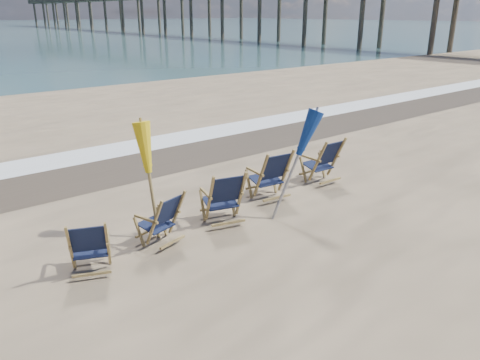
{
  "coord_description": "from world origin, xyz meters",
  "views": [
    {
      "loc": [
        -4.75,
        -3.79,
        3.65
      ],
      "look_at": [
        0.0,
        2.2,
        0.9
      ],
      "focal_mm": 35.0,
      "sensor_mm": 36.0,
      "label": 1
    }
  ],
  "objects_px": {
    "fishing_pier": "(156,6)",
    "beach_chair_1": "(177,214)",
    "beach_chair_0": "(108,246)",
    "beach_chair_4": "(336,159)",
    "beach_chair_3": "(286,173)",
    "umbrella_yellow": "(149,154)",
    "beach_chair_2": "(241,196)",
    "umbrella_blue": "(294,134)"
  },
  "relations": [
    {
      "from": "beach_chair_0",
      "to": "beach_chair_3",
      "type": "relative_size",
      "value": 0.83
    },
    {
      "from": "beach_chair_2",
      "to": "fishing_pier",
      "type": "xyz_separation_m",
      "value": [
        37.88,
        71.68,
        4.12
      ]
    },
    {
      "from": "beach_chair_4",
      "to": "umbrella_yellow",
      "type": "xyz_separation_m",
      "value": [
        -4.57,
        0.15,
        0.92
      ]
    },
    {
      "from": "beach_chair_0",
      "to": "umbrella_yellow",
      "type": "distance_m",
      "value": 1.7
    },
    {
      "from": "beach_chair_0",
      "to": "beach_chair_1",
      "type": "bearing_deg",
      "value": -143.52
    },
    {
      "from": "beach_chair_1",
      "to": "beach_chair_4",
      "type": "height_order",
      "value": "beach_chair_4"
    },
    {
      "from": "beach_chair_2",
      "to": "umbrella_yellow",
      "type": "distance_m",
      "value": 1.84
    },
    {
      "from": "beach_chair_1",
      "to": "beach_chair_3",
      "type": "relative_size",
      "value": 0.85
    },
    {
      "from": "beach_chair_3",
      "to": "fishing_pier",
      "type": "distance_m",
      "value": 80.14
    },
    {
      "from": "beach_chair_0",
      "to": "beach_chair_4",
      "type": "xyz_separation_m",
      "value": [
        5.71,
        0.61,
        0.08
      ]
    },
    {
      "from": "beach_chair_1",
      "to": "umbrella_yellow",
      "type": "xyz_separation_m",
      "value": [
        -0.23,
        0.44,
        0.99
      ]
    },
    {
      "from": "umbrella_blue",
      "to": "fishing_pier",
      "type": "relative_size",
      "value": 0.02
    },
    {
      "from": "beach_chair_2",
      "to": "umbrella_yellow",
      "type": "height_order",
      "value": "umbrella_yellow"
    },
    {
      "from": "beach_chair_4",
      "to": "fishing_pier",
      "type": "relative_size",
      "value": 0.01
    },
    {
      "from": "umbrella_yellow",
      "to": "umbrella_blue",
      "type": "xyz_separation_m",
      "value": [
        2.41,
        -0.92,
        0.14
      ]
    },
    {
      "from": "beach_chair_4",
      "to": "umbrella_blue",
      "type": "height_order",
      "value": "umbrella_blue"
    },
    {
      "from": "beach_chair_2",
      "to": "fishing_pier",
      "type": "distance_m",
      "value": 81.17
    },
    {
      "from": "beach_chair_1",
      "to": "beach_chair_2",
      "type": "xyz_separation_m",
      "value": [
        1.25,
        -0.14,
        0.06
      ]
    },
    {
      "from": "fishing_pier",
      "to": "beach_chair_2",
      "type": "bearing_deg",
      "value": -117.85
    },
    {
      "from": "beach_chair_1",
      "to": "beach_chair_2",
      "type": "bearing_deg",
      "value": 157.55
    },
    {
      "from": "beach_chair_4",
      "to": "beach_chair_2",
      "type": "bearing_deg",
      "value": 9.06
    },
    {
      "from": "beach_chair_4",
      "to": "fishing_pier",
      "type": "xyz_separation_m",
      "value": [
        34.78,
        71.25,
        4.11
      ]
    },
    {
      "from": "beach_chair_1",
      "to": "umbrella_blue",
      "type": "distance_m",
      "value": 2.5
    },
    {
      "from": "umbrella_yellow",
      "to": "fishing_pier",
      "type": "bearing_deg",
      "value": 61.03
    },
    {
      "from": "beach_chair_2",
      "to": "fishing_pier",
      "type": "height_order",
      "value": "fishing_pier"
    },
    {
      "from": "beach_chair_4",
      "to": "fishing_pier",
      "type": "bearing_deg",
      "value": -114.81
    },
    {
      "from": "beach_chair_1",
      "to": "beach_chair_2",
      "type": "relative_size",
      "value": 0.89
    },
    {
      "from": "beach_chair_0",
      "to": "beach_chair_1",
      "type": "height_order",
      "value": "beach_chair_1"
    },
    {
      "from": "beach_chair_3",
      "to": "umbrella_yellow",
      "type": "height_order",
      "value": "umbrella_yellow"
    },
    {
      "from": "umbrella_blue",
      "to": "beach_chair_0",
      "type": "bearing_deg",
      "value": 177.42
    },
    {
      "from": "beach_chair_3",
      "to": "fishing_pier",
      "type": "bearing_deg",
      "value": -109.88
    },
    {
      "from": "beach_chair_3",
      "to": "fishing_pier",
      "type": "xyz_separation_m",
      "value": [
        36.39,
        71.29,
        4.1
      ]
    },
    {
      "from": "beach_chair_4",
      "to": "umbrella_blue",
      "type": "distance_m",
      "value": 2.53
    },
    {
      "from": "beach_chair_1",
      "to": "umbrella_yellow",
      "type": "relative_size",
      "value": 0.48
    },
    {
      "from": "beach_chair_0",
      "to": "fishing_pier",
      "type": "height_order",
      "value": "fishing_pier"
    },
    {
      "from": "beach_chair_3",
      "to": "umbrella_yellow",
      "type": "relative_size",
      "value": 0.56
    },
    {
      "from": "beach_chair_1",
      "to": "beach_chair_4",
      "type": "relative_size",
      "value": 0.87
    },
    {
      "from": "beach_chair_0",
      "to": "umbrella_blue",
      "type": "xyz_separation_m",
      "value": [
        3.54,
        -0.16,
        1.14
      ]
    },
    {
      "from": "beach_chair_4",
      "to": "umbrella_blue",
      "type": "bearing_deg",
      "value": 20.78
    },
    {
      "from": "beach_chair_0",
      "to": "beach_chair_1",
      "type": "relative_size",
      "value": 0.98
    },
    {
      "from": "fishing_pier",
      "to": "beach_chair_1",
      "type": "bearing_deg",
      "value": -118.68
    },
    {
      "from": "beach_chair_4",
      "to": "beach_chair_3",
      "type": "bearing_deg",
      "value": 2.48
    }
  ]
}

